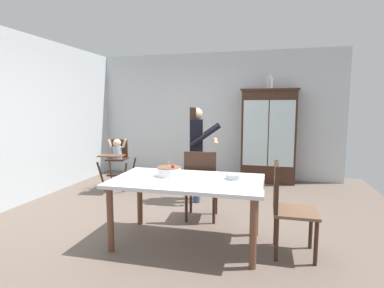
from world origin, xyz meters
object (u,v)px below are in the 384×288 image
at_px(dining_chair_right_end, 285,202).
at_px(serving_bowl, 234,177).
at_px(dining_table, 187,187).
at_px(high_chair_with_toddler, 117,155).
at_px(china_cabinet, 268,136).
at_px(ceramic_vase, 269,83).
at_px(dining_chair_far_side, 201,181).
at_px(adult_person, 197,142).
at_px(birthday_cake, 169,171).

bearing_deg(dining_chair_right_end, serving_bowl, 77.04).
distance_m(dining_table, serving_bowl, 0.53).
bearing_deg(high_chair_with_toddler, serving_bowl, -43.84).
height_order(china_cabinet, serving_bowl, china_cabinet).
height_order(ceramic_vase, high_chair_with_toddler, ceramic_vase).
xyz_separation_m(dining_table, dining_chair_far_side, (-0.00, 0.70, -0.10)).
xyz_separation_m(china_cabinet, dining_table, (-0.85, -3.13, -0.30)).
distance_m(adult_person, serving_bowl, 1.60).
xyz_separation_m(adult_person, dining_chair_right_end, (1.31, -1.52, -0.41)).
relative_size(china_cabinet, high_chair_with_toddler, 2.00).
height_order(high_chair_with_toddler, birthday_cake, high_chair_with_toddler).
relative_size(dining_table, serving_bowl, 9.37).
bearing_deg(birthday_cake, dining_chair_right_end, -3.75).
bearing_deg(birthday_cake, dining_chair_far_side, 67.27).
bearing_deg(adult_person, china_cabinet, -45.76).
bearing_deg(serving_bowl, dining_chair_right_end, -12.41).
distance_m(high_chair_with_toddler, dining_table, 2.63).
bearing_deg(dining_chair_far_side, ceramic_vase, -114.28).
bearing_deg(dining_chair_right_end, china_cabinet, 3.28).
distance_m(high_chair_with_toddler, adult_person, 1.67).
distance_m(dining_table, birthday_cake, 0.31).
bearing_deg(dining_chair_right_end, adult_person, 40.32).
xyz_separation_m(serving_bowl, dining_chair_far_side, (-0.50, 0.56, -0.21)).
distance_m(china_cabinet, birthday_cake, 3.23).
bearing_deg(high_chair_with_toddler, dining_chair_right_end, -40.09).
bearing_deg(high_chair_with_toddler, dining_table, -52.69).
relative_size(serving_bowl, dining_chair_right_end, 0.19).
bearing_deg(dining_table, high_chair_with_toddler, 135.28).
height_order(adult_person, serving_bowl, adult_person).
bearing_deg(dining_chair_far_side, adult_person, -78.37).
relative_size(dining_table, birthday_cake, 6.02).
bearing_deg(ceramic_vase, dining_table, -104.87).
distance_m(birthday_cake, dining_chair_far_side, 0.69).
bearing_deg(high_chair_with_toddler, birthday_cake, -55.20).
relative_size(birthday_cake, serving_bowl, 1.56).
relative_size(china_cabinet, dining_table, 1.12).
bearing_deg(ceramic_vase, china_cabinet, -15.24).
height_order(dining_table, birthday_cake, birthday_cake).
bearing_deg(ceramic_vase, dining_chair_far_side, -108.90).
bearing_deg(birthday_cake, adult_person, 90.29).
xyz_separation_m(ceramic_vase, birthday_cake, (-1.08, -3.03, -1.22)).
distance_m(adult_person, dining_chair_right_end, 2.05).
bearing_deg(adult_person, ceramic_vase, -45.37).
xyz_separation_m(high_chair_with_toddler, dining_chair_far_side, (1.87, -1.16, -0.10)).
bearing_deg(ceramic_vase, serving_bowl, -96.33).
xyz_separation_m(high_chair_with_toddler, birthday_cake, (1.62, -1.75, 0.14)).
bearing_deg(dining_chair_right_end, ceramic_vase, 3.53).
bearing_deg(serving_bowl, china_cabinet, 83.40).
distance_m(birthday_cake, dining_chair_right_end, 1.33).
xyz_separation_m(dining_table, birthday_cake, (-0.25, 0.10, 0.14)).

